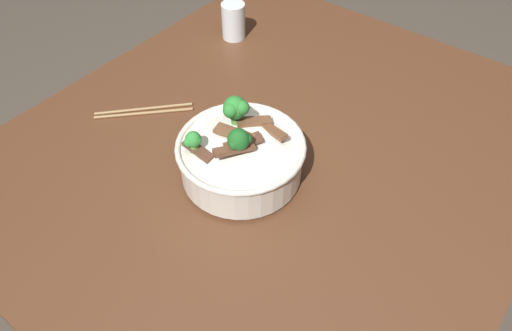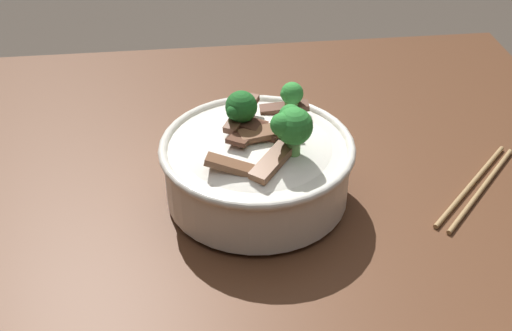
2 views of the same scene
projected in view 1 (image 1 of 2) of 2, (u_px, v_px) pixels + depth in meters
ground at (270, 305)px, 1.62m from camera, size 10.00×10.00×0.00m
dining_table at (276, 175)px, 1.13m from camera, size 1.22×1.07×0.78m
rice_bowl at (240, 154)px, 0.94m from camera, size 0.26×0.26×0.16m
drinking_glass at (234, 22)px, 1.31m from camera, size 0.07×0.07×0.10m
chopsticks_pair at (144, 111)px, 1.12m from camera, size 0.18×0.17×0.01m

